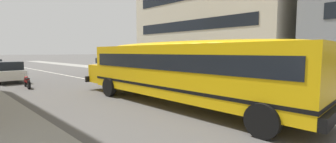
% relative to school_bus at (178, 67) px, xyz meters
% --- Properties ---
extents(ground_plane, '(400.00, 400.00, 0.00)m').
position_rel_school_bus_xyz_m(ground_plane, '(-0.19, 1.47, -1.70)').
color(ground_plane, '#54514F').
extents(sidewalk_far, '(120.00, 3.00, 0.01)m').
position_rel_school_bus_xyz_m(sidewalk_far, '(-0.19, 9.44, -1.69)').
color(sidewalk_far, gray).
rests_on(sidewalk_far, ground_plane).
extents(lane_centreline, '(110.00, 0.16, 0.01)m').
position_rel_school_bus_xyz_m(lane_centreline, '(-0.19, 1.47, -1.70)').
color(lane_centreline, silver).
rests_on(lane_centreline, ground_plane).
extents(school_bus, '(12.83, 3.17, 2.86)m').
position_rel_school_bus_xyz_m(school_bus, '(0.00, 0.00, 0.00)').
color(school_bus, yellow).
rests_on(school_bus, ground_plane).
extents(parked_car_teal_by_entrance, '(3.91, 1.90, 1.64)m').
position_rel_school_bus_xyz_m(parked_car_teal_by_entrance, '(-9.62, 6.80, -0.85)').
color(parked_car_teal_by_entrance, '#195B66').
rests_on(parked_car_teal_by_entrance, ground_plane).
extents(parked_car_white_end_of_row, '(3.96, 2.01, 1.64)m').
position_rel_school_bus_xyz_m(parked_car_white_end_of_row, '(-14.54, -3.72, -0.85)').
color(parked_car_white_end_of_row, silver).
rests_on(parked_car_white_end_of_row, ground_plane).
extents(parked_car_silver_under_tree, '(3.94, 1.95, 1.64)m').
position_rel_school_bus_xyz_m(parked_car_silver_under_tree, '(-17.87, 6.67, -0.85)').
color(parked_car_silver_under_tree, '#B7BABF').
rests_on(parked_car_silver_under_tree, ground_plane).
extents(motorcycle_near_kerb, '(2.00, 0.56, 0.94)m').
position_rel_school_bus_xyz_m(motorcycle_near_kerb, '(-10.34, -3.53, -1.27)').
color(motorcycle_near_kerb, black).
rests_on(motorcycle_near_kerb, ground_plane).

